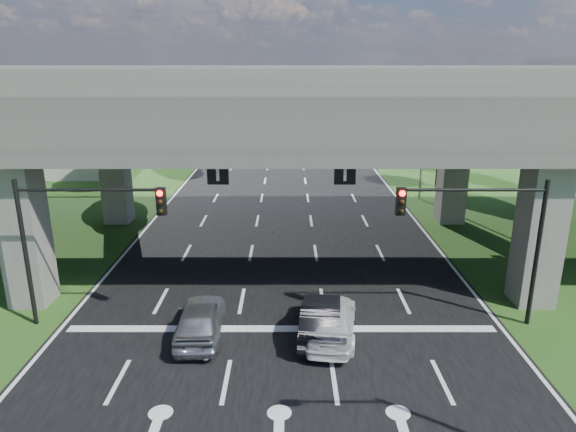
{
  "coord_description": "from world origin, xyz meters",
  "views": [
    {
      "loc": [
        0.27,
        -14.75,
        10.22
      ],
      "look_at": [
        0.26,
        8.38,
        3.26
      ],
      "focal_mm": 32.0,
      "sensor_mm": 36.0,
      "label": 1
    }
  ],
  "objects_px": {
    "car_silver": "(200,319)",
    "streetlight_beyond": "(382,105)",
    "streetlight_far": "(419,123)",
    "signal_right": "(485,226)",
    "car_white": "(330,319)",
    "car_dark": "(321,319)",
    "signal_left": "(77,226)"
  },
  "relations": [
    {
      "from": "car_silver",
      "to": "streetlight_beyond",
      "type": "bearing_deg",
      "value": -111.78
    },
    {
      "from": "car_silver",
      "to": "streetlight_far",
      "type": "bearing_deg",
      "value": -124.27
    },
    {
      "from": "signal_right",
      "to": "car_white",
      "type": "xyz_separation_m",
      "value": [
        -5.93,
        -0.94,
        -3.47
      ]
    },
    {
      "from": "streetlight_far",
      "to": "car_silver",
      "type": "relative_size",
      "value": 2.33
    },
    {
      "from": "streetlight_beyond",
      "to": "car_white",
      "type": "bearing_deg",
      "value": -102.5
    },
    {
      "from": "signal_right",
      "to": "car_white",
      "type": "relative_size",
      "value": 1.28
    },
    {
      "from": "car_white",
      "to": "streetlight_beyond",
      "type": "bearing_deg",
      "value": -95.5
    },
    {
      "from": "car_silver",
      "to": "signal_right",
      "type": "bearing_deg",
      "value": -177.02
    },
    {
      "from": "car_silver",
      "to": "car_white",
      "type": "height_order",
      "value": "car_silver"
    },
    {
      "from": "streetlight_beyond",
      "to": "car_dark",
      "type": "bearing_deg",
      "value": -103.05
    },
    {
      "from": "streetlight_far",
      "to": "car_white",
      "type": "xyz_separation_m",
      "value": [
        -8.2,
        -21.0,
        -5.13
      ]
    },
    {
      "from": "streetlight_beyond",
      "to": "signal_left",
      "type": "bearing_deg",
      "value": -116.43
    },
    {
      "from": "streetlight_far",
      "to": "car_dark",
      "type": "height_order",
      "value": "streetlight_far"
    },
    {
      "from": "car_silver",
      "to": "car_dark",
      "type": "relative_size",
      "value": 1.0
    },
    {
      "from": "streetlight_far",
      "to": "car_white",
      "type": "distance_m",
      "value": 23.12
    },
    {
      "from": "signal_right",
      "to": "streetlight_far",
      "type": "xyz_separation_m",
      "value": [
        2.27,
        20.06,
        1.66
      ]
    },
    {
      "from": "signal_left",
      "to": "car_white",
      "type": "bearing_deg",
      "value": -5.54
    },
    {
      "from": "car_dark",
      "to": "signal_right",
      "type": "bearing_deg",
      "value": -165.69
    },
    {
      "from": "signal_right",
      "to": "car_silver",
      "type": "relative_size",
      "value": 1.4
    },
    {
      "from": "car_dark",
      "to": "car_white",
      "type": "height_order",
      "value": "car_dark"
    },
    {
      "from": "streetlight_beyond",
      "to": "car_silver",
      "type": "distance_m",
      "value": 39.65
    },
    {
      "from": "streetlight_far",
      "to": "car_dark",
      "type": "distance_m",
      "value": 23.25
    },
    {
      "from": "signal_right",
      "to": "streetlight_far",
      "type": "height_order",
      "value": "streetlight_far"
    },
    {
      "from": "car_white",
      "to": "car_dark",
      "type": "bearing_deg",
      "value": 7.0
    },
    {
      "from": "streetlight_far",
      "to": "car_silver",
      "type": "xyz_separation_m",
      "value": [
        -13.21,
        -21.04,
        -5.09
      ]
    },
    {
      "from": "signal_right",
      "to": "car_white",
      "type": "distance_m",
      "value": 6.94
    },
    {
      "from": "car_silver",
      "to": "car_white",
      "type": "relative_size",
      "value": 0.91
    },
    {
      "from": "streetlight_beyond",
      "to": "car_dark",
      "type": "height_order",
      "value": "streetlight_beyond"
    },
    {
      "from": "signal_right",
      "to": "streetlight_beyond",
      "type": "xyz_separation_m",
      "value": [
        2.27,
        36.06,
        1.66
      ]
    },
    {
      "from": "car_dark",
      "to": "car_white",
      "type": "bearing_deg",
      "value": -174.19
    },
    {
      "from": "streetlight_far",
      "to": "car_white",
      "type": "height_order",
      "value": "streetlight_far"
    },
    {
      "from": "signal_right",
      "to": "signal_left",
      "type": "xyz_separation_m",
      "value": [
        -15.65,
        0.0,
        0.0
      ]
    }
  ]
}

